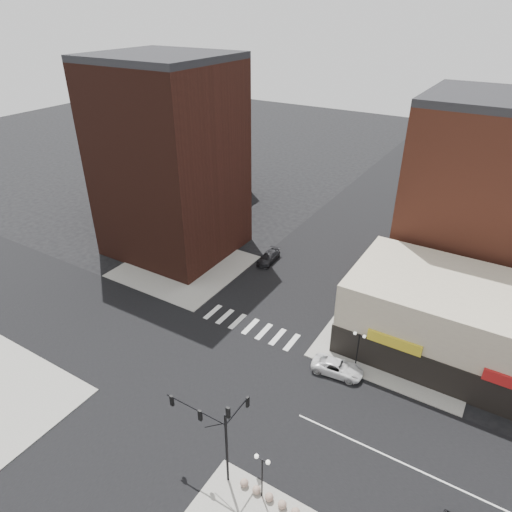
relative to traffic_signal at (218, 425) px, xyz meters
The scene contains 15 objects.
ground 11.76m from the traffic_signal, 132.74° to the left, with size 240.00×240.00×0.00m, color black.
road_ew 11.76m from the traffic_signal, 132.74° to the left, with size 200.00×14.00×0.02m, color black.
road_ns 11.76m from the traffic_signal, 132.74° to the left, with size 14.00×200.00×0.02m, color black.
sidewalk_nw 31.55m from the traffic_signal, 134.23° to the left, with size 15.00×15.00×0.12m, color gray.
sidewalk_ne 23.99m from the traffic_signal, 71.98° to the left, with size 15.00×15.00×0.12m, color gray.
building_nw 37.93m from the traffic_signal, 134.90° to the left, with size 16.00×15.00×25.00m, color #361811.
building_nw_low 57.36m from the traffic_signal, 133.17° to the left, with size 20.00×18.00×12.00m, color #361811.
building_ne_midrise 39.60m from the traffic_signal, 72.51° to the left, with size 18.00×15.00×22.00m, color brown.
building_ne_row 26.71m from the traffic_signal, 58.92° to the left, with size 24.20×12.20×8.00m.
traffic_signal is the anchor object (origin of this frame).
street_lamp_se_a 4.12m from the traffic_signal, ahead, with size 1.22×0.32×4.16m.
street_lamp_ne 16.62m from the traffic_signal, 73.25° to the left, with size 1.22×0.32×4.16m.
bollard_row 7.06m from the traffic_signal, ahead, with size 6.92×0.62×0.62m.
white_suv 15.36m from the traffic_signal, 76.24° to the left, with size 2.26×4.89×1.36m, color white.
dark_sedan_north 32.30m from the traffic_signal, 113.49° to the left, with size 1.84×4.52×1.31m, color black.
Camera 1 is at (21.11, -25.37, 31.18)m, focal length 32.00 mm.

